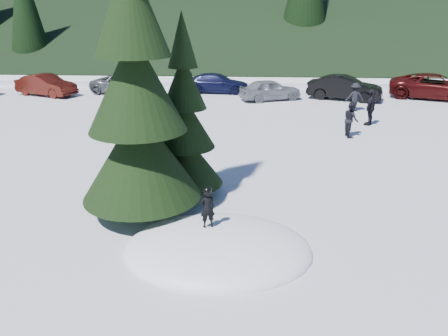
# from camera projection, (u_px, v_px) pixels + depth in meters

# --- Properties ---
(ground) EXTENTS (200.00, 200.00, 0.00)m
(ground) POSITION_uv_depth(u_px,v_px,m) (218.00, 250.00, 10.36)
(ground) COLOR white
(ground) RESTS_ON ground
(snow_mound) EXTENTS (4.48, 3.52, 0.96)m
(snow_mound) POSITION_uv_depth(u_px,v_px,m) (218.00, 250.00, 10.36)
(snow_mound) COLOR white
(snow_mound) RESTS_ON ground
(spruce_tall) EXTENTS (3.20, 3.20, 8.60)m
(spruce_tall) POSITION_uv_depth(u_px,v_px,m) (136.00, 96.00, 11.03)
(spruce_tall) COLOR black
(spruce_tall) RESTS_ON ground
(spruce_short) EXTENTS (2.20, 2.20, 5.37)m
(spruce_short) POSITION_uv_depth(u_px,v_px,m) (185.00, 129.00, 12.70)
(spruce_short) COLOR black
(spruce_short) RESTS_ON ground
(child_skier) EXTENTS (0.41, 0.33, 0.97)m
(child_skier) POSITION_uv_depth(u_px,v_px,m) (207.00, 208.00, 10.29)
(child_skier) COLOR black
(child_skier) RESTS_ON snow_mound
(adult_0) EXTENTS (0.67, 0.82, 1.56)m
(adult_0) POSITION_uv_depth(u_px,v_px,m) (351.00, 119.00, 19.25)
(adult_0) COLOR black
(adult_0) RESTS_ON ground
(adult_1) EXTENTS (0.91, 1.11, 1.77)m
(adult_1) POSITION_uv_depth(u_px,v_px,m) (371.00, 107.00, 21.11)
(adult_1) COLOR black
(adult_1) RESTS_ON ground
(adult_2) EXTENTS (1.03, 0.61, 1.56)m
(adult_2) POSITION_uv_depth(u_px,v_px,m) (355.00, 97.00, 24.06)
(adult_2) COLOR black
(adult_2) RESTS_ON ground
(car_1) EXTENTS (4.39, 2.83, 1.37)m
(car_1) POSITION_uv_depth(u_px,v_px,m) (46.00, 85.00, 28.36)
(car_1) COLOR #3E100B
(car_1) RESTS_ON ground
(car_2) EXTENTS (4.90, 3.23, 1.25)m
(car_2) POSITION_uv_depth(u_px,v_px,m) (124.00, 85.00, 28.92)
(car_2) COLOR #52575B
(car_2) RESTS_ON ground
(car_3) EXTENTS (4.50, 2.14, 1.27)m
(car_3) POSITION_uv_depth(u_px,v_px,m) (217.00, 83.00, 29.39)
(car_3) COLOR black
(car_3) RESTS_ON ground
(car_4) EXTENTS (4.10, 2.84, 1.30)m
(car_4) POSITION_uv_depth(u_px,v_px,m) (270.00, 90.00, 26.96)
(car_4) COLOR gray
(car_4) RESTS_ON ground
(car_5) EXTENTS (4.76, 2.98, 1.48)m
(car_5) POSITION_uv_depth(u_px,v_px,m) (345.00, 88.00, 27.11)
(car_5) COLOR black
(car_5) RESTS_ON ground
(car_6) EXTENTS (6.09, 4.41, 1.54)m
(car_6) POSITION_uv_depth(u_px,v_px,m) (436.00, 87.00, 27.34)
(car_6) COLOR #3A0A0A
(car_6) RESTS_ON ground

